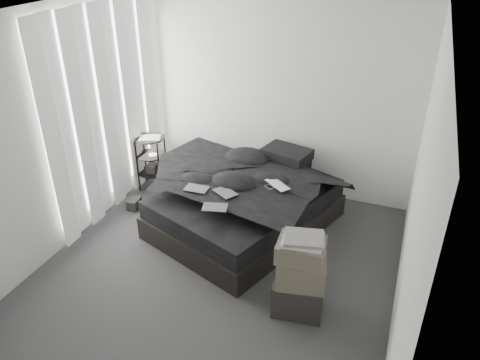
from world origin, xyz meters
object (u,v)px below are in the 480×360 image
(side_stand, at_px, (152,163))
(laptop, at_px, (274,180))
(box_lower, at_px, (298,295))
(bed, at_px, (245,216))

(side_stand, bearing_deg, laptop, -15.73)
(laptop, relative_size, side_stand, 0.45)
(laptop, height_order, box_lower, laptop)
(bed, height_order, side_stand, side_stand)
(bed, bearing_deg, laptop, 7.50)
(side_stand, bearing_deg, box_lower, -32.49)
(bed, distance_m, box_lower, 1.49)
(box_lower, bearing_deg, bed, 130.24)
(laptop, height_order, side_stand, laptop)
(bed, relative_size, side_stand, 2.79)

